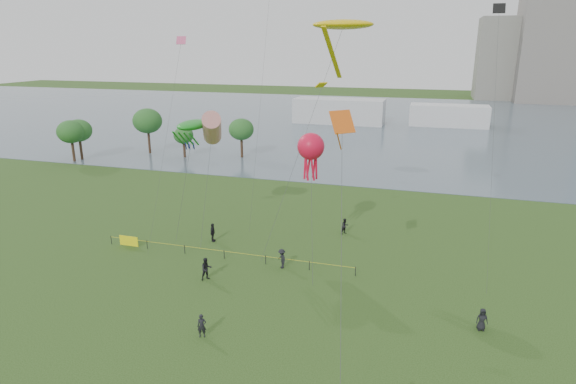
# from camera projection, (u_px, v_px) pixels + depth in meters

# --- Properties ---
(ground_plane) EXTENTS (400.00, 400.00, 0.00)m
(ground_plane) POSITION_uv_depth(u_px,v_px,m) (242.00, 361.00, 29.65)
(ground_plane) COLOR #203D13
(lake) EXTENTS (400.00, 120.00, 0.08)m
(lake) POSITION_uv_depth(u_px,v_px,m) (389.00, 122.00, 121.30)
(lake) COLOR slate
(lake) RESTS_ON ground_plane
(building_mid) EXTENTS (20.00, 20.00, 38.00)m
(building_mid) POSITION_uv_depth(u_px,v_px,m) (550.00, 44.00, 160.04)
(building_mid) COLOR slate
(building_mid) RESTS_ON ground_plane
(building_low) EXTENTS (16.00, 18.00, 28.00)m
(building_low) POSITION_uv_depth(u_px,v_px,m) (501.00, 59.00, 170.81)
(building_low) COLOR slate
(building_low) RESTS_ON ground_plane
(pavilion_left) EXTENTS (22.00, 8.00, 6.00)m
(pavilion_left) POSITION_uv_depth(u_px,v_px,m) (339.00, 111.00, 119.11)
(pavilion_left) COLOR silver
(pavilion_left) RESTS_ON ground_plane
(pavilion_right) EXTENTS (18.00, 7.00, 5.00)m
(pavilion_right) POSITION_uv_depth(u_px,v_px,m) (449.00, 116.00, 114.93)
(pavilion_right) COLOR silver
(pavilion_right) RESTS_ON ground_plane
(trees) EXTENTS (30.06, 15.25, 8.01)m
(trees) POSITION_uv_depth(u_px,v_px,m) (140.00, 128.00, 81.98)
(trees) COLOR #382619
(trees) RESTS_ON ground_plane
(fence) EXTENTS (24.07, 0.07, 1.05)m
(fence) POSITION_uv_depth(u_px,v_px,m) (164.00, 245.00, 45.39)
(fence) COLOR black
(fence) RESTS_ON ground_plane
(spectator_a) EXTENTS (1.18, 1.18, 1.93)m
(spectator_a) POSITION_uv_depth(u_px,v_px,m) (206.00, 269.00, 39.72)
(spectator_a) COLOR black
(spectator_a) RESTS_ON ground_plane
(spectator_b) EXTENTS (1.24, 1.30, 1.77)m
(spectator_b) POSITION_uv_depth(u_px,v_px,m) (282.00, 259.00, 41.83)
(spectator_b) COLOR black
(spectator_b) RESTS_ON ground_plane
(spectator_c) EXTENTS (0.60, 1.16, 1.88)m
(spectator_c) POSITION_uv_depth(u_px,v_px,m) (213.00, 232.00, 47.51)
(spectator_c) COLOR black
(spectator_c) RESTS_ON ground_plane
(spectator_d) EXTENTS (0.85, 0.62, 1.60)m
(spectator_d) POSITION_uv_depth(u_px,v_px,m) (482.00, 319.00, 32.72)
(spectator_d) COLOR black
(spectator_d) RESTS_ON ground_plane
(spectator_f) EXTENTS (0.70, 0.58, 1.64)m
(spectator_f) POSITION_uv_depth(u_px,v_px,m) (202.00, 326.00, 31.93)
(spectator_f) COLOR black
(spectator_f) RESTS_ON ground_plane
(spectator_g) EXTENTS (1.00, 1.02, 1.66)m
(spectator_g) POSITION_uv_depth(u_px,v_px,m) (345.00, 226.00, 49.45)
(spectator_g) COLOR black
(spectator_g) RESTS_ON ground_plane
(kite_stingray) EXTENTS (8.39, 10.15, 20.79)m
(kite_stingray) POSITION_uv_depth(u_px,v_px,m) (343.00, 25.00, 41.36)
(kite_stingray) COLOR #3F3F42
(kite_windsock) EXTENTS (4.25, 6.24, 12.93)m
(kite_windsock) POSITION_uv_depth(u_px,v_px,m) (212.00, 128.00, 46.14)
(kite_windsock) COLOR #3F3F42
(kite_creature) EXTENTS (3.07, 4.70, 11.88)m
(kite_creature) POSITION_uv_depth(u_px,v_px,m) (193.00, 125.00, 45.44)
(kite_creature) COLOR #3F3F42
(kite_octopus) EXTENTS (2.74, 6.25, 11.56)m
(kite_octopus) POSITION_uv_depth(u_px,v_px,m) (311.00, 147.00, 41.04)
(kite_octopus) COLOR #3F3F42
(kite_delta) EXTENTS (3.15, 11.66, 14.95)m
(kite_delta) POSITION_uv_depth(u_px,v_px,m) (342.00, 134.00, 28.39)
(kite_delta) COLOR #3F3F42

